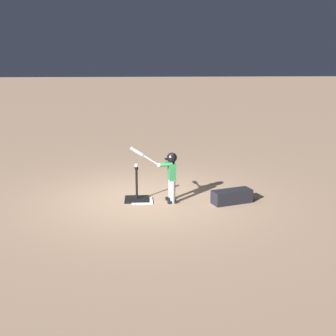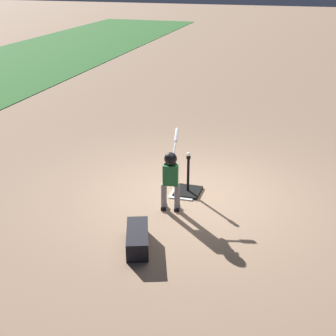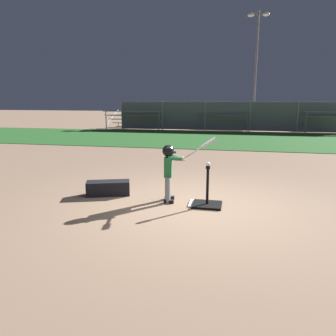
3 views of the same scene
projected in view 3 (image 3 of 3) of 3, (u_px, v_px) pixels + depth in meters
ground_plane at (197, 207)px, 5.79m from camera, size 90.00×90.00×0.00m
grass_outfield_strip at (223, 139)px, 15.48m from camera, size 56.00×6.95×0.02m
backstop_fence at (227, 115)px, 19.38m from camera, size 13.24×0.08×1.75m
home_plate at (201, 204)px, 5.93m from camera, size 0.45×0.45×0.02m
batting_tee at (207, 201)px, 5.83m from camera, size 0.52×0.46×0.73m
batter_child at (170, 166)px, 5.98m from camera, size 0.97×0.34×1.22m
baseball at (208, 164)px, 5.69m from camera, size 0.07×0.07×0.07m
bleachers_far_right at (137, 120)px, 21.05m from camera, size 3.71×2.41×1.18m
bleachers_left_center at (223, 122)px, 20.10m from camera, size 3.32×2.17×1.02m
bleachers_center at (328, 122)px, 18.68m from camera, size 3.31×2.44×1.23m
equipment_bag at (108, 188)px, 6.49m from camera, size 0.90×0.58×0.28m
field_light_pole at (257, 51)px, 27.16m from camera, size 1.76×0.44×8.95m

